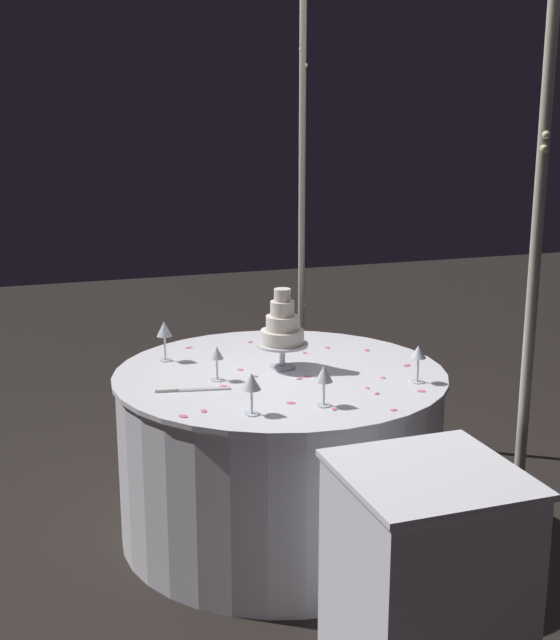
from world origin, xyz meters
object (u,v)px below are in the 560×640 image
(wine_glass_1, at_px, (324,376))
(side_table, at_px, (425,588))
(wine_glass_0, at_px, (164,331))
(cake_knife, at_px, (188,390))
(wine_glass_2, at_px, (217,355))
(wine_glass_3, at_px, (252,383))
(tiered_cake, at_px, (282,329))
(decorative_arch, at_px, (389,167))
(wine_glass_4, at_px, (418,354))
(main_table, at_px, (280,452))

(wine_glass_1, bearing_deg, side_table, 3.30)
(wine_glass_0, height_order, cake_knife, wine_glass_0)
(side_table, xyz_separation_m, wine_glass_1, (-0.73, -0.04, 0.46))
(wine_glass_2, distance_m, wine_glass_3, 0.43)
(side_table, bearing_deg, tiered_cake, -178.55)
(side_table, xyz_separation_m, wine_glass_2, (-1.15, -0.34, 0.45))
(wine_glass_2, distance_m, cake_knife, 0.20)
(wine_glass_0, bearing_deg, tiered_cake, 58.96)
(wine_glass_1, bearing_deg, wine_glass_3, -89.73)
(wine_glass_0, relative_size, wine_glass_1, 1.14)
(cake_knife, bearing_deg, wine_glass_3, 25.44)
(tiered_cake, bearing_deg, wine_glass_1, -1.25)
(decorative_arch, distance_m, tiered_cake, 0.80)
(wine_glass_0, bearing_deg, wine_glass_3, 11.74)
(tiered_cake, height_order, wine_glass_2, tiered_cake)
(decorative_arch, height_order, tiered_cake, decorative_arch)
(side_table, height_order, wine_glass_2, wine_glass_2)
(wine_glass_4, bearing_deg, side_table, -25.90)
(side_table, bearing_deg, main_table, -177.17)
(tiered_cake, bearing_deg, wine_glass_0, -121.04)
(wine_glass_1, bearing_deg, wine_glass_4, 106.51)
(wine_glass_1, bearing_deg, wine_glass_2, -145.29)
(decorative_arch, relative_size, wine_glass_0, 13.58)
(decorative_arch, distance_m, wine_glass_4, 0.78)
(side_table, relative_size, wine_glass_4, 5.00)
(wine_glass_2, bearing_deg, main_table, 94.93)
(wine_glass_0, relative_size, cake_knife, 0.60)
(tiered_cake, xyz_separation_m, wine_glass_3, (0.50, -0.29, -0.06))
(wine_glass_0, bearing_deg, main_table, 52.92)
(cake_knife, bearing_deg, side_table, 24.34)
(decorative_arch, height_order, wine_glass_2, decorative_arch)
(tiered_cake, distance_m, wine_glass_0, 0.52)
(main_table, height_order, wine_glass_4, wine_glass_4)
(wine_glass_2, xyz_separation_m, wine_glass_3, (0.43, 0.02, 0.01))
(decorative_arch, height_order, cake_knife, decorative_arch)
(main_table, height_order, wine_glass_1, wine_glass_1)
(wine_glass_2, height_order, wine_glass_4, wine_glass_4)
(tiered_cake, distance_m, wine_glass_3, 0.58)
(wine_glass_0, xyz_separation_m, wine_glass_3, (0.77, 0.16, -0.02))
(wine_glass_2, height_order, cake_knife, wine_glass_2)
(main_table, height_order, cake_knife, cake_knife)
(main_table, xyz_separation_m, tiered_cake, (-0.05, 0.03, 0.53))
(decorative_arch, relative_size, wine_glass_3, 15.56)
(main_table, distance_m, wine_glass_3, 0.71)
(main_table, bearing_deg, wine_glass_0, -127.08)
(wine_glass_0, distance_m, cake_knife, 0.46)
(wine_glass_1, height_order, cake_knife, wine_glass_1)
(main_table, bearing_deg, wine_glass_2, -85.07)
(decorative_arch, distance_m, side_table, 1.71)
(side_table, distance_m, wine_glass_4, 1.06)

